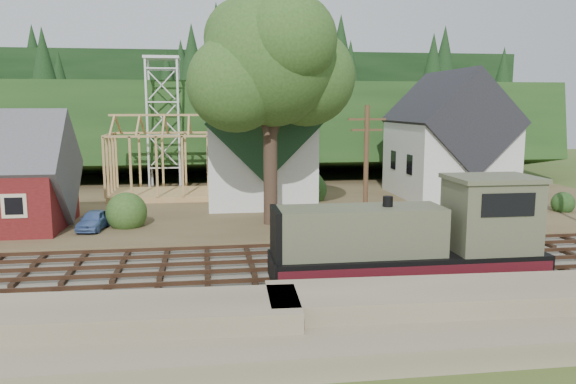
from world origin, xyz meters
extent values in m
plane|color=#384C1E|center=(0.00, 0.00, 0.00)|extent=(140.00, 140.00, 0.00)
cube|color=#7F7259|center=(0.00, -8.50, 0.00)|extent=(64.00, 5.00, 1.60)
cube|color=#726B5B|center=(0.00, 0.00, 0.08)|extent=(64.00, 11.00, 0.16)
cube|color=brown|center=(0.00, 18.00, 0.15)|extent=(64.00, 26.00, 0.30)
cube|color=#1E3F19|center=(0.00, 42.00, 0.00)|extent=(70.00, 28.96, 12.74)
cube|color=black|center=(0.00, 58.00, 0.00)|extent=(80.00, 20.00, 12.00)
cube|color=silver|center=(2.00, 20.00, 3.50)|extent=(8.00, 12.00, 6.40)
cube|color=#17321D|center=(2.00, 20.00, 6.70)|extent=(8.40, 12.96, 8.40)
cube|color=silver|center=(2.00, 14.00, 8.70)|extent=(2.40, 2.40, 4.00)
cone|color=#17321D|center=(2.00, 14.00, 12.00)|extent=(5.37, 5.37, 2.60)
cube|color=silver|center=(18.00, 19.00, 3.50)|extent=(8.00, 10.00, 6.40)
cube|color=black|center=(18.00, 19.00, 6.70)|extent=(8.40, 10.80, 8.40)
cube|color=tan|center=(-6.00, 22.00, 0.55)|extent=(8.00, 6.00, 0.50)
cube|color=tan|center=(-6.00, 22.00, 7.20)|extent=(8.00, 0.18, 0.18)
cube|color=silver|center=(-7.40, 26.60, 6.30)|extent=(0.18, 0.18, 12.00)
cube|color=silver|center=(-4.60, 26.60, 6.30)|extent=(0.18, 0.18, 12.00)
cube|color=silver|center=(-7.40, 29.40, 6.30)|extent=(0.18, 0.18, 12.00)
cube|color=silver|center=(-4.60, 29.40, 6.30)|extent=(0.18, 0.18, 12.00)
cube|color=silver|center=(-6.00, 28.00, 12.30)|extent=(3.20, 3.20, 0.25)
cylinder|color=#38281E|center=(2.00, 10.00, 4.30)|extent=(0.90, 0.90, 8.00)
sphere|color=#2F4D1D|center=(2.00, 10.00, 10.80)|extent=(8.40, 8.40, 8.40)
sphere|color=#2F4D1D|center=(4.50, 11.00, 9.80)|extent=(6.40, 6.40, 6.40)
sphere|color=#2F4D1D|center=(-0.20, 9.20, 9.30)|extent=(6.00, 6.00, 6.00)
cylinder|color=#4C331E|center=(7.00, 5.20, 4.00)|extent=(0.28, 0.28, 8.00)
cube|color=#4C331E|center=(7.00, 5.20, 7.20)|extent=(2.20, 0.12, 0.12)
cube|color=#4C331E|center=(7.00, 5.20, 6.60)|extent=(1.80, 0.12, 0.12)
cube|color=black|center=(6.63, -3.00, 0.33)|extent=(11.87, 2.47, 0.35)
cube|color=black|center=(6.63, -3.00, 1.05)|extent=(11.87, 2.87, 1.09)
cube|color=#53573F|center=(4.45, -3.00, 2.64)|extent=(7.12, 2.28, 2.08)
cube|color=#53573F|center=(10.39, -3.00, 3.18)|extent=(3.56, 2.77, 3.17)
cube|color=#53573F|center=(10.39, -3.00, 4.81)|extent=(3.76, 2.97, 0.20)
cube|color=black|center=(10.39, -4.40, 3.87)|extent=(2.37, 0.06, 0.99)
cube|color=#470F16|center=(6.63, -4.45, 1.05)|extent=(11.87, 0.04, 0.69)
cube|color=#470F16|center=(6.63, -1.55, 1.05)|extent=(11.87, 0.04, 0.69)
cylinder|color=black|center=(5.64, -3.00, 3.77)|extent=(0.44, 0.44, 0.69)
imported|color=#5374B3|center=(-9.13, 9.83, 0.90)|extent=(1.88, 3.69, 1.20)
imported|color=red|center=(21.36, 14.08, 0.84)|extent=(3.97, 1.95, 1.08)
camera|label=1|loc=(-1.93, -25.87, 7.95)|focal=35.00mm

